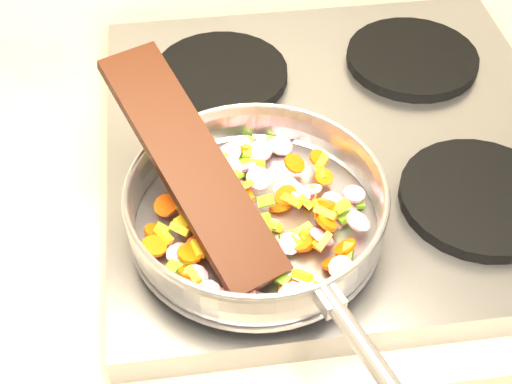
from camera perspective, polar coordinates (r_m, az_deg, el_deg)
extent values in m
cube|color=#939399|center=(0.96, 6.48, 3.67)|extent=(0.60, 0.60, 0.04)
cylinder|color=black|center=(0.82, -0.85, -2.39)|extent=(0.19, 0.19, 0.02)
cylinder|color=black|center=(0.89, 17.44, -0.42)|extent=(0.19, 0.19, 0.02)
cylinder|color=black|center=(1.02, -2.84, 9.40)|extent=(0.19, 0.19, 0.02)
cylinder|color=black|center=(1.08, 12.38, 10.42)|extent=(0.19, 0.19, 0.02)
cylinder|color=#9E9EA5|center=(0.80, 0.00, -2.54)|extent=(0.28, 0.28, 0.01)
torus|color=#9E9EA5|center=(0.78, 0.00, -1.08)|extent=(0.33, 0.33, 0.05)
torus|color=#9E9EA5|center=(0.76, 0.00, 0.21)|extent=(0.29, 0.29, 0.01)
cylinder|color=#9E9EA5|center=(0.65, 9.87, -13.84)|extent=(0.08, 0.19, 0.02)
cube|color=#9E9EA5|center=(0.69, 5.86, -8.55)|extent=(0.03, 0.04, 0.02)
cube|color=#65AC1D|center=(0.82, 8.27, -0.77)|extent=(0.01, 0.02, 0.01)
cylinder|color=#C01249|center=(0.83, -0.83, 1.99)|extent=(0.03, 0.02, 0.02)
cylinder|color=#D14503|center=(0.82, -1.84, 0.22)|extent=(0.03, 0.03, 0.02)
cylinder|color=#C01249|center=(0.73, -1.31, -8.18)|extent=(0.04, 0.04, 0.01)
cylinder|color=#D14503|center=(0.76, -0.60, -4.70)|extent=(0.03, 0.04, 0.02)
cube|color=yellow|center=(0.83, -3.66, 2.14)|extent=(0.03, 0.01, 0.02)
cylinder|color=#C01249|center=(0.83, -1.95, 2.04)|extent=(0.03, 0.03, 0.02)
cylinder|color=#D14503|center=(0.78, 3.90, -4.01)|extent=(0.03, 0.03, 0.01)
cylinder|color=#D14503|center=(0.78, -4.37, -2.93)|extent=(0.03, 0.03, 0.02)
cube|color=#65AC1D|center=(0.84, -4.26, 1.91)|extent=(0.02, 0.02, 0.01)
cylinder|color=#C01249|center=(0.74, 6.82, -6.03)|extent=(0.03, 0.03, 0.02)
cube|color=#65AC1D|center=(0.86, -3.93, 3.53)|extent=(0.02, 0.03, 0.02)
cylinder|color=#D14503|center=(0.80, -5.64, -1.21)|extent=(0.02, 0.03, 0.02)
cylinder|color=#D14503|center=(0.82, 2.43, -0.30)|extent=(0.04, 0.04, 0.02)
cube|color=yellow|center=(0.81, -3.35, -0.36)|extent=(0.02, 0.02, 0.01)
cube|color=yellow|center=(0.73, -3.29, -8.71)|extent=(0.03, 0.01, 0.01)
cube|color=#65AC1D|center=(0.79, -4.70, -1.91)|extent=(0.01, 0.02, 0.01)
cube|color=yellow|center=(0.75, 0.39, -4.37)|extent=(0.02, 0.03, 0.02)
cylinder|color=#C01249|center=(0.78, -4.79, -1.74)|extent=(0.04, 0.04, 0.01)
cube|color=#65AC1D|center=(0.80, -0.26, -2.07)|extent=(0.02, 0.03, 0.02)
cylinder|color=#D14503|center=(0.75, -5.30, -4.91)|extent=(0.04, 0.04, 0.01)
cylinder|color=#C01249|center=(0.85, -2.13, 3.10)|extent=(0.04, 0.04, 0.02)
cube|color=yellow|center=(0.77, -0.15, -3.03)|extent=(0.02, 0.03, 0.01)
cube|color=#65AC1D|center=(0.80, 5.18, -0.92)|extent=(0.02, 0.02, 0.01)
cube|color=#65AC1D|center=(0.78, -4.53, -2.02)|extent=(0.02, 0.02, 0.01)
cylinder|color=#D14503|center=(0.82, -4.92, -0.67)|extent=(0.03, 0.03, 0.02)
cube|color=yellow|center=(0.77, 4.33, -3.44)|extent=(0.02, 0.01, 0.01)
cylinder|color=#C01249|center=(0.82, -5.58, 0.46)|extent=(0.04, 0.03, 0.02)
cube|color=#65AC1D|center=(0.82, -1.63, 1.35)|extent=(0.02, 0.02, 0.01)
cube|color=#65AC1D|center=(0.87, -1.33, 3.17)|extent=(0.02, 0.02, 0.01)
cylinder|color=#D14503|center=(0.76, 0.22, -3.55)|extent=(0.03, 0.03, 0.02)
cylinder|color=#C01249|center=(0.86, -1.21, 3.90)|extent=(0.03, 0.03, 0.01)
cube|color=#65AC1D|center=(0.74, -6.86, -6.09)|extent=(0.02, 0.02, 0.01)
cylinder|color=#D14503|center=(0.87, -4.35, 3.01)|extent=(0.04, 0.04, 0.01)
cube|color=yellow|center=(0.79, -3.54, -1.24)|extent=(0.02, 0.03, 0.02)
cylinder|color=#C01249|center=(0.74, -4.85, -6.76)|extent=(0.03, 0.04, 0.02)
cylinder|color=#D14503|center=(0.74, -5.50, -6.45)|extent=(0.03, 0.03, 0.01)
cylinder|color=#C01249|center=(0.88, 1.97, 3.72)|extent=(0.04, 0.04, 0.01)
cylinder|color=#D14503|center=(0.80, -1.70, -0.59)|extent=(0.03, 0.03, 0.02)
cube|color=yellow|center=(0.78, -5.94, -2.55)|extent=(0.02, 0.02, 0.01)
cube|color=yellow|center=(0.75, -4.67, -4.56)|extent=(0.02, 0.02, 0.01)
cube|color=yellow|center=(0.79, 1.38, -2.72)|extent=(0.02, 0.01, 0.02)
cylinder|color=#C01249|center=(0.76, -6.11, -4.92)|extent=(0.03, 0.03, 0.01)
cylinder|color=#C01249|center=(0.80, -1.07, -2.39)|extent=(0.03, 0.03, 0.01)
cylinder|color=#C01249|center=(0.79, -1.12, -1.34)|extent=(0.04, 0.04, 0.02)
cube|color=yellow|center=(0.85, -4.82, 3.21)|extent=(0.01, 0.02, 0.01)
cube|color=yellow|center=(0.83, -4.25, 1.58)|extent=(0.03, 0.01, 0.01)
cube|color=#65AC1D|center=(0.77, 3.15, -3.73)|extent=(0.02, 0.02, 0.02)
cube|color=yellow|center=(0.72, 4.85, -7.71)|extent=(0.02, 0.02, 0.02)
cube|color=yellow|center=(0.84, 5.19, 1.68)|extent=(0.01, 0.02, 0.02)
cylinder|color=#C01249|center=(0.82, 0.18, 1.11)|extent=(0.03, 0.03, 0.02)
cylinder|color=#D14503|center=(0.77, -8.15, -4.31)|extent=(0.04, 0.04, 0.01)
cube|color=#65AC1D|center=(0.79, 6.89, -1.12)|extent=(0.02, 0.02, 0.02)
cylinder|color=#C01249|center=(0.87, 0.28, 3.29)|extent=(0.05, 0.05, 0.02)
cylinder|color=#D14503|center=(0.81, 5.53, -1.38)|extent=(0.02, 0.03, 0.02)
cylinder|color=#D14503|center=(0.85, 5.05, 2.69)|extent=(0.03, 0.03, 0.02)
cube|color=yellow|center=(0.84, -2.35, 2.74)|extent=(0.02, 0.02, 0.02)
cylinder|color=#C01249|center=(0.78, -1.43, -3.17)|extent=(0.04, 0.04, 0.02)
cylinder|color=#D14503|center=(0.82, -3.20, -0.01)|extent=(0.03, 0.03, 0.02)
cylinder|color=#D14503|center=(0.76, 7.15, -4.41)|extent=(0.03, 0.03, 0.02)
cylinder|color=#D14503|center=(0.79, 5.61, -1.79)|extent=(0.04, 0.04, 0.02)
cylinder|color=#D14503|center=(0.77, -8.41, -4.48)|extent=(0.03, 0.03, 0.01)
cylinder|color=#D14503|center=(0.81, -7.22, -1.07)|extent=(0.04, 0.04, 0.02)
cube|color=yellow|center=(0.84, -0.08, 2.29)|extent=(0.02, 0.01, 0.01)
cylinder|color=#C01249|center=(0.73, -2.90, -8.76)|extent=(0.03, 0.03, 0.03)
cylinder|color=#D14503|center=(0.78, -3.52, -3.48)|extent=(0.03, 0.03, 0.03)
cylinder|color=#C01249|center=(0.73, -3.81, -8.07)|extent=(0.04, 0.03, 0.03)
cylinder|color=#C01249|center=(0.80, -2.24, -0.96)|extent=(0.03, 0.03, 0.03)
cube|color=yellow|center=(0.86, -1.77, 2.86)|extent=(0.02, 0.03, 0.02)
cube|color=#65AC1D|center=(0.78, 0.79, -2.49)|extent=(0.01, 0.02, 0.02)
cube|color=#65AC1D|center=(0.84, -4.47, 2.19)|extent=(0.02, 0.03, 0.01)
cylinder|color=#C01249|center=(0.72, -0.25, -8.64)|extent=(0.04, 0.04, 0.02)
cylinder|color=#C01249|center=(0.78, 8.18, -2.34)|extent=(0.03, 0.03, 0.01)
cylinder|color=#C01249|center=(0.82, 3.11, -0.02)|extent=(0.03, 0.03, 0.02)
cube|color=yellow|center=(0.80, -5.69, -1.27)|extent=(0.03, 0.01, 0.02)
cylinder|color=#D14503|center=(0.81, -1.46, -0.07)|extent=(0.02, 0.03, 0.02)
cube|color=yellow|center=(0.74, -5.04, -6.65)|extent=(0.02, 0.02, 0.01)
cube|color=#65AC1D|center=(0.80, -5.08, 0.19)|extent=(0.02, 0.02, 0.01)
cylinder|color=#D14503|center=(0.74, -0.76, -5.19)|extent=(0.03, 0.03, 0.01)
cylinder|color=#C01249|center=(0.82, -6.22, 1.13)|extent=(0.04, 0.04, 0.02)
cube|color=#65AC1D|center=(0.88, 1.15, 3.76)|extent=(0.02, 0.02, 0.02)
cylinder|color=#C01249|center=(0.83, -3.55, 0.56)|extent=(0.04, 0.03, 0.02)
cylinder|color=#C01249|center=(0.71, 2.89, -8.30)|extent=(0.04, 0.04, 0.02)
cube|color=#65AC1D|center=(0.85, -1.06, 2.53)|extent=(0.01, 0.02, 0.01)
cube|color=#65AC1D|center=(0.74, 2.03, -6.92)|extent=(0.02, 0.02, 0.01)
cube|color=#65AC1D|center=(0.84, -2.98, 2.60)|extent=(0.02, 0.02, 0.02)
cylinder|color=#D14503|center=(0.77, -4.74, -4.39)|extent=(0.04, 0.04, 0.02)
cube|color=yellow|center=(0.77, -6.15, -2.98)|extent=(0.02, 0.02, 0.01)
cube|color=#65AC1D|center=(0.79, 0.55, -2.68)|extent=(0.02, 0.02, 0.02)
cylinder|color=#C01249|center=(0.77, 5.27, -3.58)|extent=(0.03, 0.03, 0.03)
cube|color=#65AC1D|center=(0.85, -0.75, 3.28)|extent=(0.02, 0.02, 0.01)
cylinder|color=#C01249|center=(0.78, -4.59, -3.72)|extent=(0.04, 0.04, 0.02)
cylinder|color=#D14503|center=(0.84, 3.09, 2.30)|extent=(0.03, 0.04, 0.02)
cylinder|color=#C01249|center=(0.76, 0.10, -3.19)|extent=(0.04, 0.04, 0.02)
cylinder|color=#D14503|center=(0.79, -7.99, -3.17)|extent=(0.04, 0.04, 0.02)
cube|color=#65AC1D|center=(0.81, -3.66, -0.66)|extent=(0.02, 0.02, 0.01)
cube|color=yellow|center=(0.76, 4.50, -3.99)|extent=(0.02, 0.02, 0.01)
cylinder|color=#C01249|center=(0.76, -2.11, -4.62)|extent=(0.03, 0.04, 0.03)
cube|color=#65AC1D|center=(0.73, -1.55, -8.09)|extent=(0.02, 0.02, 0.01)
cylinder|color=#C01249|center=(0.82, 4.33, 0.18)|extent=(0.04, 0.03, 0.02)
cube|color=#65AC1D|center=(0.78, -7.45, -2.99)|extent=(0.02, 0.02, 0.01)
cube|color=yellow|center=(0.80, 4.01, -0.77)|extent=(0.02, 0.02, 0.02)
cylinder|color=#C01249|center=(0.83, 2.36, 0.39)|extent=(0.04, 0.04, 0.02)
cube|color=#65AC1D|center=(0.74, 0.49, -5.86)|extent=(0.02, 0.02, 0.02)
cube|color=#65AC1D|center=(0.88, -0.63, 3.85)|extent=(0.02, 0.02, 0.02)
cube|color=yellow|center=(0.81, -0.82, -0.14)|extent=(0.02, 0.03, 0.01)
cube|color=#65AC1D|center=(0.75, -5.93, -5.85)|extent=(0.02, 0.02, 0.01)
cube|color=yellow|center=(0.84, 5.32, 2.42)|extent=(0.02, 0.02, 0.01)
cube|color=#65AC1D|center=(0.80, 0.78, -0.73)|extent=(0.02, 0.02, 0.02)
cube|color=yellow|center=(0.79, -0.38, -2.69)|extent=(0.01, 0.02, 0.01)
cube|color=yellow|center=(0.79, -4.89, -2.04)|extent=(0.02, 0.02, 0.02)
cylinder|color=#D14503|center=(0.81, -5.87, 0.42)|extent=(0.02, 0.02, 0.01)
cube|color=#65AC1D|center=(0.80, 7.23, -2.00)|extent=(0.02, 0.02, 0.01)
cube|color=#65AC1D|center=(0.80, -0.99, 0.51)|extent=(0.03, 0.02, 0.02)
cube|color=#65AC1D|center=(0.79, 1.08, -2.54)|extent=(0.02, 0.02, 0.01)
cube|color=yellow|center=(0.77, -2.33, -2.87)|extent=(0.02, 0.02, 0.01)
cube|color=#65AC1D|center=(0.75, 7.36, -4.91)|extent=(0.02, 0.03, 0.02)
cylinder|color=#C01249|center=(0.75, 0.23, -4.83)|extent=(0.04, 0.04, 0.01)
cylinder|color=#C01249|center=(0.82, -1.45, 0.22)|extent=(0.04, 0.04, 0.02)
cylinder|color=#D14503|center=(0.76, 3.73, -3.98)|extent=(0.04, 0.04, 0.02)
cube|color=yellow|center=(0.73, 3.72, -6.67)|extent=(0.02, 0.02, 0.02)
cylinder|color=#D14503|center=(0.81, 1.91, -1.20)|extent=(0.03, 0.03, 0.02)
cube|color=yellow|center=(0.78, 5.54, -1.65)|extent=(0.03, 0.02, 0.01)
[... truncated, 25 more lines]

